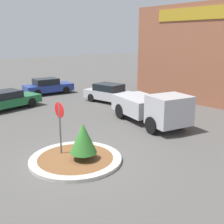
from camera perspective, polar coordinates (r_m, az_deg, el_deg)
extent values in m
plane|color=#514F4C|center=(12.02, -7.38, -9.80)|extent=(120.00, 120.00, 0.00)
cylinder|color=#BCB7AD|center=(11.99, -7.39, -9.49)|extent=(3.85, 3.85, 0.14)
cylinder|color=brown|center=(11.99, -7.39, -9.48)|extent=(3.16, 3.16, 0.14)
cylinder|color=#4C4C51|center=(12.12, -10.48, -3.53)|extent=(0.07, 0.07, 2.43)
cylinder|color=#B71414|center=(11.88, -10.67, 0.42)|extent=(0.68, 0.03, 0.68)
cylinder|color=brown|center=(11.74, -5.77, -8.82)|extent=(0.08, 0.08, 0.29)
cone|color=#2D6B28|center=(11.45, -5.87, -5.27)|extent=(1.11, 1.11, 1.26)
cube|color=#B2B2B7|center=(15.36, 11.53, 0.35)|extent=(2.16, 2.40, 1.59)
cube|color=#B2B2B7|center=(17.71, 5.48, 1.53)|extent=(3.66, 2.85, 1.00)
cube|color=black|center=(14.85, 13.07, 0.87)|extent=(0.46, 1.81, 0.56)
cylinder|color=black|center=(16.31, 13.75, -1.65)|extent=(0.97, 0.45, 0.94)
cylinder|color=black|center=(15.09, 8.05, -2.71)|extent=(0.97, 0.45, 0.94)
cylinder|color=black|center=(18.84, 6.98, 0.89)|extent=(0.97, 0.45, 0.94)
cylinder|color=black|center=(17.80, 1.69, 0.16)|extent=(0.97, 0.45, 0.94)
cube|color=#B28E23|center=(21.37, 21.39, 18.47)|extent=(10.77, 0.08, 0.90)
cube|color=navy|center=(26.23, -12.78, 4.85)|extent=(2.27, 4.49, 0.61)
cube|color=black|center=(26.06, -13.29, 6.05)|extent=(1.78, 2.24, 0.55)
cylinder|color=black|center=(27.51, -10.79, 4.87)|extent=(0.27, 0.68, 0.66)
cylinder|color=black|center=(26.05, -9.36, 4.39)|extent=(0.27, 0.68, 0.66)
cylinder|color=black|center=(26.58, -16.07, 4.21)|extent=(0.27, 0.68, 0.66)
cylinder|color=black|center=(25.07, -14.89, 3.68)|extent=(0.27, 0.68, 0.66)
cube|color=#1E6638|center=(21.43, -20.56, 2.04)|extent=(2.61, 4.98, 0.57)
cube|color=black|center=(21.21, -21.24, 3.31)|extent=(1.97, 2.51, 0.49)
cylinder|color=black|center=(22.92, -18.45, 2.42)|extent=(0.32, 0.72, 0.69)
cylinder|color=black|center=(21.54, -16.01, 1.85)|extent=(0.32, 0.72, 0.69)
cube|color=#B7B7BC|center=(22.23, -0.23, 3.49)|extent=(4.60, 2.46, 0.65)
cube|color=black|center=(22.26, -0.67, 5.07)|extent=(2.32, 1.88, 0.54)
cylinder|color=black|center=(22.11, 3.84, 2.66)|extent=(0.67, 0.30, 0.65)
cylinder|color=black|center=(20.83, 1.18, 1.93)|extent=(0.67, 0.30, 0.65)
cylinder|color=black|center=(23.76, -1.47, 3.55)|extent=(0.67, 0.30, 0.65)
cylinder|color=black|center=(22.58, -4.22, 2.91)|extent=(0.67, 0.30, 0.65)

